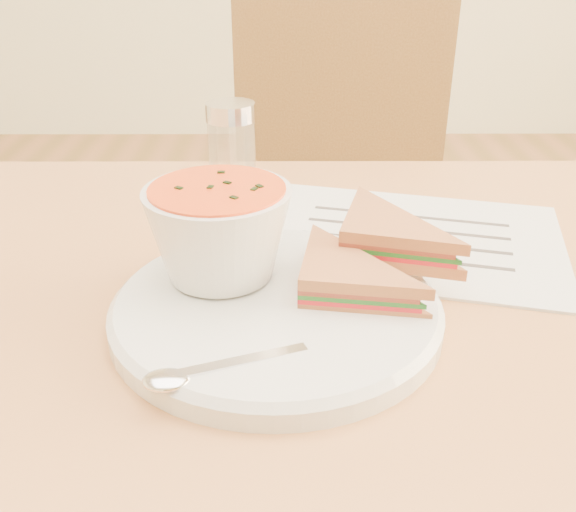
{
  "coord_description": "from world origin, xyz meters",
  "views": [
    {
      "loc": [
        0.03,
        -0.52,
        1.05
      ],
      "look_at": [
        0.03,
        -0.04,
        0.8
      ],
      "focal_mm": 40.0,
      "sensor_mm": 36.0,
      "label": 1
    }
  ],
  "objects_px": {
    "chair_far": "(319,239)",
    "plate": "(276,311)",
    "soup_bowl": "(219,237)",
    "condiment_shaker": "(232,147)"
  },
  "relations": [
    {
      "from": "soup_bowl",
      "to": "condiment_shaker",
      "type": "bearing_deg",
      "value": 92.02
    },
    {
      "from": "plate",
      "to": "soup_bowl",
      "type": "relative_size",
      "value": 2.21
    },
    {
      "from": "plate",
      "to": "condiment_shaker",
      "type": "relative_size",
      "value": 2.55
    },
    {
      "from": "soup_bowl",
      "to": "condiment_shaker",
      "type": "height_order",
      "value": "condiment_shaker"
    },
    {
      "from": "plate",
      "to": "soup_bowl",
      "type": "bearing_deg",
      "value": 142.49
    },
    {
      "from": "plate",
      "to": "condiment_shaker",
      "type": "xyz_separation_m",
      "value": [
        -0.06,
        0.31,
        0.05
      ]
    },
    {
      "from": "soup_bowl",
      "to": "condiment_shaker",
      "type": "distance_m",
      "value": 0.27
    },
    {
      "from": "chair_far",
      "to": "plate",
      "type": "xyz_separation_m",
      "value": [
        -0.07,
        -0.67,
        0.26
      ]
    },
    {
      "from": "chair_far",
      "to": "plate",
      "type": "distance_m",
      "value": 0.72
    },
    {
      "from": "chair_far",
      "to": "soup_bowl",
      "type": "xyz_separation_m",
      "value": [
        -0.12,
        -0.63,
        0.31
      ]
    }
  ]
}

